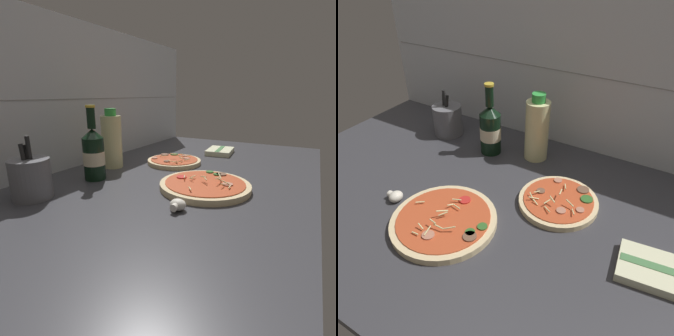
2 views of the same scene
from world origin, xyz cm
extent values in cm
cube|color=#38383D|center=(0.00, 0.00, 1.25)|extent=(160.00, 90.00, 2.50)
cube|color=silver|center=(0.00, 45.50, 30.00)|extent=(160.00, 1.00, 60.00)
cube|color=gray|center=(0.00, 44.95, 30.00)|extent=(156.80, 0.16, 0.30)
cylinder|color=beige|center=(-10.26, -12.24, 3.47)|extent=(29.01, 29.01, 1.95)
cylinder|color=#C14C28|center=(-10.26, -12.24, 4.60)|extent=(25.53, 25.53, 0.30)
cylinder|color=brown|center=(-0.34, -14.34, 4.95)|extent=(3.57, 3.57, 0.40)
cylinder|color=#336628|center=(-0.78, -13.11, 4.95)|extent=(2.64, 2.64, 0.40)
cylinder|color=#B7755B|center=(-9.35, -19.40, 4.95)|extent=(3.26, 3.26, 0.40)
cylinder|color=#336628|center=(0.77, -9.82, 4.95)|extent=(2.68, 2.68, 0.40)
cylinder|color=red|center=(-9.56, -3.59, 4.95)|extent=(3.37, 3.37, 0.40)
cylinder|color=beige|center=(-12.47, -18.61, 5.78)|extent=(2.10, 0.83, 1.04)
cylinder|color=beige|center=(-9.25, -7.68, 5.66)|extent=(2.60, 0.81, 0.44)
cylinder|color=beige|center=(-8.33, -16.49, 5.97)|extent=(3.04, 0.49, 0.65)
cylinder|color=beige|center=(-10.78, -11.95, 6.69)|extent=(2.30, 2.76, 1.11)
cylinder|color=beige|center=(-11.30, -7.99, 5.63)|extent=(1.12, 1.85, 0.76)
cylinder|color=beige|center=(-19.59, -11.26, 5.40)|extent=(2.19, 1.80, 0.37)
cylinder|color=beige|center=(-10.00, -18.79, 5.72)|extent=(0.46, 2.84, 1.26)
cylinder|color=beige|center=(-5.46, -15.49, 6.14)|extent=(2.84, 1.94, 1.00)
cylinder|color=beige|center=(-12.40, -20.87, 5.29)|extent=(2.02, 0.40, 0.51)
cylinder|color=beige|center=(-10.27, -16.30, 6.70)|extent=(2.32, 0.77, 0.45)
cylinder|color=beige|center=(-11.02, -5.35, 5.72)|extent=(2.58, 1.41, 0.39)
cylinder|color=beige|center=(-10.32, -12.23, 6.06)|extent=(1.99, 2.24, 0.88)
cylinder|color=beige|center=(13.27, 11.25, 3.38)|extent=(23.23, 23.23, 1.76)
cylinder|color=#C14C28|center=(13.27, 11.25, 4.41)|extent=(20.44, 20.44, 0.30)
cylinder|color=#B7755B|center=(9.73, 19.12, 4.76)|extent=(2.53, 2.53, 0.40)
cylinder|color=#B7755B|center=(20.50, 9.67, 4.76)|extent=(2.32, 2.32, 0.40)
cylinder|color=#B7755B|center=(16.02, 6.69, 4.76)|extent=(2.69, 2.69, 0.40)
cylinder|color=brown|center=(7.34, 11.67, 4.76)|extent=(2.57, 2.57, 0.40)
cylinder|color=#336628|center=(20.47, 15.08, 4.76)|extent=(3.55, 3.55, 0.40)
cylinder|color=brown|center=(18.08, 18.69, 4.76)|extent=(3.60, 3.60, 0.40)
cylinder|color=beige|center=(7.28, 7.07, 5.28)|extent=(2.77, 2.03, 1.17)
cylinder|color=beige|center=(11.59, 7.09, 5.91)|extent=(1.47, 2.49, 0.85)
cylinder|color=beige|center=(6.46, 7.44, 5.14)|extent=(2.67, 2.34, 1.24)
cylinder|color=beige|center=(8.50, 5.82, 5.08)|extent=(2.00, 1.19, 0.97)
cylinder|color=beige|center=(12.65, 7.99, 6.41)|extent=(2.27, 1.47, 1.10)
cylinder|color=beige|center=(19.19, 7.43, 5.23)|extent=(1.78, 2.66, 0.95)
cylinder|color=beige|center=(17.37, 9.43, 6.08)|extent=(2.84, 1.31, 1.09)
cylinder|color=beige|center=(12.61, 4.78, 5.16)|extent=(2.59, 2.03, 0.81)
cylinder|color=beige|center=(6.81, 9.98, 5.38)|extent=(1.54, 1.66, 0.42)
cylinder|color=beige|center=(13.47, 11.82, 6.76)|extent=(0.73, 2.64, 0.37)
cylinder|color=beige|center=(13.09, 16.70, 5.35)|extent=(1.62, 2.91, 0.79)
cylinder|color=black|center=(-19.73, 25.83, 9.92)|extent=(7.46, 7.46, 14.85)
cone|color=black|center=(-19.73, 25.83, 18.94)|extent=(7.46, 7.46, 3.18)
cylinder|color=black|center=(-19.73, 25.83, 24.06)|extent=(2.84, 2.84, 7.06)
cylinder|color=gold|center=(-19.73, 25.83, 27.99)|extent=(3.26, 3.26, 0.80)
cylinder|color=beige|center=(-19.73, 25.83, 10.22)|extent=(7.54, 7.54, 4.75)
cylinder|color=beige|center=(-4.05, 30.96, 13.04)|extent=(8.19, 8.19, 21.08)
cylinder|color=green|center=(-4.05, 30.96, 25.02)|extent=(4.51, 4.51, 2.87)
cylinder|color=white|center=(-30.55, -12.02, 4.04)|extent=(1.99, 1.99, 1.99)
ellipsoid|color=silver|center=(-28.79, -12.02, 4.04)|extent=(3.75, 4.41, 3.09)
cylinder|color=slate|center=(-41.88, 28.92, 8.36)|extent=(11.24, 11.24, 11.73)
cylinder|color=black|center=(-43.12, 28.87, 12.98)|extent=(1.29, 2.43, 11.65)
cylinder|color=black|center=(-41.47, 28.53, 14.05)|extent=(2.46, 2.49, 13.77)
cylinder|color=black|center=(-41.97, 28.94, 12.75)|extent=(1.90, 3.20, 11.17)
cube|color=beige|center=(42.30, 0.33, 3.70)|extent=(17.89, 13.65, 2.40)
cube|color=#4C7F4C|center=(42.30, 0.33, 4.98)|extent=(15.95, 3.93, 0.16)
camera|label=1|loc=(-85.38, -40.47, 31.93)|focal=28.00mm
camera|label=2|loc=(37.68, -59.37, 66.58)|focal=35.00mm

